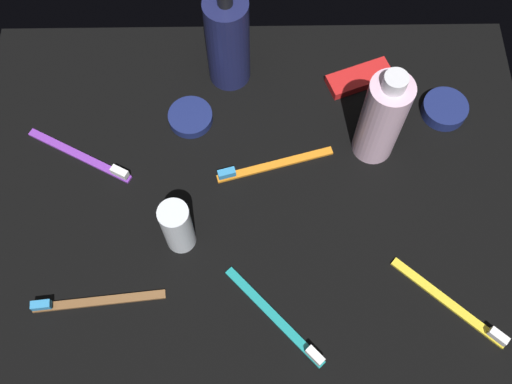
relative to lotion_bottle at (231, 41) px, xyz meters
The scene contains 12 objects.
ground_plane 24.35cm from the lotion_bottle, 98.89° to the left, with size 84.00×64.00×1.20cm, color black.
lotion_bottle is the anchor object (origin of this frame).
bodywash_bottle 25.65cm from the lotion_bottle, 148.01° to the left, with size 6.14×6.14×18.17cm.
deodorant_stick 29.31cm from the lotion_bottle, 76.60° to the left, with size 4.16×4.16×10.32cm, color silver.
toothbrush_purple 27.67cm from the lotion_bottle, 35.02° to the left, with size 16.47×9.48×2.10cm.
toothbrush_yellow 49.94cm from the lotion_bottle, 128.49° to the left, with size 14.33×12.76×2.10cm.
toothbrush_orange 19.53cm from the lotion_bottle, 108.97° to the left, with size 17.69×5.84×2.10cm.
toothbrush_teal 41.66cm from the lotion_bottle, 99.73° to the left, with size 13.26×13.89×2.10cm.
toothbrush_brown 42.43cm from the lotion_bottle, 63.34° to the left, with size 18.03×2.97×2.10cm.
snack_bar_red 22.21cm from the lotion_bottle, behind, with size 10.40×4.00×1.50cm, color red.
cream_tin_left 35.13cm from the lotion_bottle, 167.02° to the left, with size 6.99×6.99×2.07cm, color navy.
cream_tin_right 12.94cm from the lotion_bottle, 54.60° to the left, with size 6.86×6.86×1.54cm, color navy.
Camera 1 is at (0.44, 34.84, 81.11)cm, focal length 42.20 mm.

